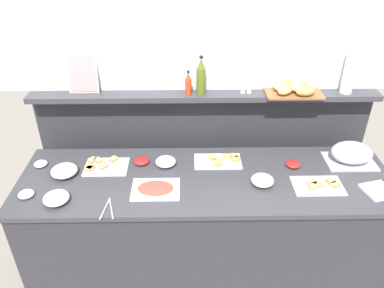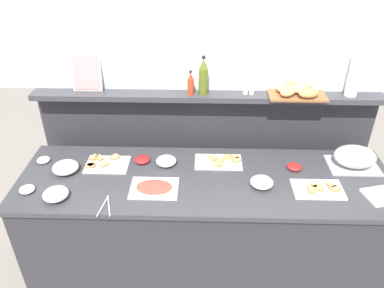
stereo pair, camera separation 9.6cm
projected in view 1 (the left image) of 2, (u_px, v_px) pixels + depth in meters
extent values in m
plane|color=gray|center=(201.00, 215.00, 3.49)|extent=(12.00, 12.00, 0.00)
cube|color=#2D2D33|center=(205.00, 228.00, 2.75)|extent=(2.45, 0.71, 0.85)
cube|color=#38383D|center=(206.00, 180.00, 2.52)|extent=(2.49, 0.75, 0.03)
cube|color=#2D2D33|center=(203.00, 163.00, 3.12)|extent=(2.52, 0.08, 1.24)
cube|color=#38383D|center=(204.00, 94.00, 2.74)|extent=(2.52, 0.22, 0.04)
cube|color=white|center=(318.00, 186.00, 2.43)|extent=(0.32, 0.20, 0.01)
cube|color=tan|center=(330.00, 183.00, 2.44)|extent=(0.05, 0.07, 0.01)
cube|color=#D1664C|center=(330.00, 182.00, 2.44)|extent=(0.05, 0.07, 0.01)
cube|color=tan|center=(331.00, 181.00, 2.43)|extent=(0.05, 0.07, 0.01)
cube|color=tan|center=(318.00, 186.00, 2.42)|extent=(0.06, 0.04, 0.01)
cube|color=#D1664C|center=(319.00, 185.00, 2.41)|extent=(0.06, 0.04, 0.01)
cube|color=tan|center=(319.00, 184.00, 2.41)|extent=(0.06, 0.04, 0.01)
cube|color=tan|center=(335.00, 186.00, 2.42)|extent=(0.07, 0.06, 0.01)
cube|color=#D1664C|center=(335.00, 185.00, 2.41)|extent=(0.07, 0.06, 0.01)
cube|color=tan|center=(335.00, 184.00, 2.41)|extent=(0.07, 0.06, 0.01)
cube|color=tan|center=(312.00, 184.00, 2.44)|extent=(0.07, 0.06, 0.01)
cube|color=#D1664C|center=(312.00, 183.00, 2.43)|extent=(0.07, 0.06, 0.01)
cube|color=tan|center=(312.00, 182.00, 2.43)|extent=(0.07, 0.06, 0.01)
cube|color=tan|center=(312.00, 187.00, 2.40)|extent=(0.04, 0.06, 0.01)
cube|color=#D1664C|center=(312.00, 186.00, 2.40)|extent=(0.04, 0.06, 0.01)
cube|color=tan|center=(312.00, 185.00, 2.39)|extent=(0.04, 0.06, 0.01)
cube|color=white|center=(218.00, 161.00, 2.67)|extent=(0.33, 0.19, 0.01)
cube|color=tan|center=(220.00, 161.00, 2.65)|extent=(0.06, 0.05, 0.01)
cube|color=#66994C|center=(220.00, 160.00, 2.65)|extent=(0.06, 0.05, 0.01)
cube|color=tan|center=(220.00, 160.00, 2.64)|extent=(0.06, 0.05, 0.01)
cube|color=tan|center=(235.00, 160.00, 2.66)|extent=(0.07, 0.07, 0.01)
cube|color=#66994C|center=(235.00, 159.00, 2.66)|extent=(0.07, 0.07, 0.01)
cube|color=tan|center=(235.00, 159.00, 2.65)|extent=(0.07, 0.07, 0.01)
cube|color=tan|center=(218.00, 165.00, 2.61)|extent=(0.06, 0.04, 0.01)
cube|color=#66994C|center=(218.00, 164.00, 2.61)|extent=(0.06, 0.04, 0.01)
cube|color=tan|center=(218.00, 163.00, 2.61)|extent=(0.06, 0.04, 0.01)
cube|color=tan|center=(234.00, 157.00, 2.69)|extent=(0.07, 0.06, 0.01)
cube|color=#66994C|center=(234.00, 156.00, 2.69)|extent=(0.07, 0.06, 0.01)
cube|color=tan|center=(234.00, 156.00, 2.68)|extent=(0.07, 0.06, 0.01)
cube|color=tan|center=(227.00, 157.00, 2.69)|extent=(0.06, 0.04, 0.01)
cube|color=#66994C|center=(227.00, 156.00, 2.69)|extent=(0.06, 0.04, 0.01)
cube|color=tan|center=(227.00, 155.00, 2.68)|extent=(0.06, 0.04, 0.01)
cube|color=tan|center=(212.00, 159.00, 2.68)|extent=(0.07, 0.07, 0.01)
cube|color=#66994C|center=(212.00, 158.00, 2.67)|extent=(0.07, 0.07, 0.01)
cube|color=tan|center=(212.00, 157.00, 2.67)|extent=(0.07, 0.07, 0.01)
cube|color=white|center=(106.00, 167.00, 2.61)|extent=(0.30, 0.21, 0.01)
cube|color=tan|center=(114.00, 160.00, 2.66)|extent=(0.07, 0.07, 0.01)
cube|color=#B24738|center=(113.00, 159.00, 2.66)|extent=(0.07, 0.07, 0.01)
cube|color=tan|center=(113.00, 158.00, 2.65)|extent=(0.07, 0.07, 0.01)
cube|color=tan|center=(92.00, 161.00, 2.65)|extent=(0.06, 0.07, 0.01)
cube|color=#B24738|center=(92.00, 160.00, 2.65)|extent=(0.06, 0.07, 0.01)
cube|color=tan|center=(92.00, 159.00, 2.64)|extent=(0.06, 0.07, 0.01)
cube|color=tan|center=(91.00, 169.00, 2.57)|extent=(0.06, 0.07, 0.01)
cube|color=#B24738|center=(90.00, 168.00, 2.57)|extent=(0.06, 0.07, 0.01)
cube|color=tan|center=(90.00, 167.00, 2.57)|extent=(0.06, 0.07, 0.01)
cube|color=tan|center=(89.00, 170.00, 2.56)|extent=(0.06, 0.05, 0.01)
cube|color=#B24738|center=(89.00, 169.00, 2.56)|extent=(0.06, 0.05, 0.01)
cube|color=tan|center=(89.00, 168.00, 2.56)|extent=(0.06, 0.05, 0.01)
cube|color=tan|center=(98.00, 162.00, 2.65)|extent=(0.07, 0.07, 0.01)
cube|color=#B24738|center=(98.00, 161.00, 2.64)|extent=(0.07, 0.07, 0.01)
cube|color=tan|center=(98.00, 160.00, 2.64)|extent=(0.07, 0.07, 0.01)
cube|color=tan|center=(104.00, 167.00, 2.59)|extent=(0.07, 0.07, 0.01)
cube|color=#B24738|center=(104.00, 166.00, 2.58)|extent=(0.07, 0.07, 0.01)
cube|color=tan|center=(103.00, 166.00, 2.58)|extent=(0.07, 0.07, 0.01)
cube|color=white|center=(156.00, 189.00, 2.40)|extent=(0.30, 0.22, 0.01)
ellipsoid|color=#B24738|center=(156.00, 188.00, 2.40)|extent=(0.23, 0.16, 0.01)
cube|color=#B7BABF|center=(349.00, 161.00, 2.67)|extent=(0.34, 0.24, 0.01)
ellipsoid|color=silver|center=(352.00, 153.00, 2.63)|extent=(0.29, 0.23, 0.14)
sphere|color=#B7BABF|center=(354.00, 143.00, 2.59)|extent=(0.02, 0.02, 0.02)
ellipsoid|color=silver|center=(166.00, 162.00, 2.62)|extent=(0.14, 0.14, 0.06)
ellipsoid|color=#599959|center=(166.00, 163.00, 2.63)|extent=(0.11, 0.11, 0.03)
ellipsoid|color=silver|center=(262.00, 180.00, 2.44)|extent=(0.15, 0.15, 0.06)
ellipsoid|color=#F28C4C|center=(262.00, 182.00, 2.45)|extent=(0.12, 0.12, 0.04)
ellipsoid|color=silver|center=(56.00, 198.00, 2.29)|extent=(0.16, 0.16, 0.06)
ellipsoid|color=white|center=(57.00, 199.00, 2.29)|extent=(0.12, 0.12, 0.04)
ellipsoid|color=silver|center=(64.00, 171.00, 2.52)|extent=(0.18, 0.18, 0.07)
ellipsoid|color=#F28C4C|center=(64.00, 172.00, 2.53)|extent=(0.14, 0.14, 0.04)
ellipsoid|color=red|center=(293.00, 164.00, 2.62)|extent=(0.10, 0.10, 0.04)
ellipsoid|color=silver|center=(26.00, 194.00, 2.34)|extent=(0.10, 0.10, 0.03)
ellipsoid|color=silver|center=(41.00, 164.00, 2.62)|extent=(0.09, 0.09, 0.03)
ellipsoid|color=red|center=(142.00, 161.00, 2.65)|extent=(0.11, 0.11, 0.04)
cylinder|color=#B7BABF|center=(111.00, 208.00, 2.25)|extent=(0.06, 0.18, 0.01)
cylinder|color=#B7BABF|center=(105.00, 209.00, 2.24)|extent=(0.04, 0.18, 0.01)
sphere|color=#B7BABF|center=(110.00, 199.00, 2.32)|extent=(0.01, 0.01, 0.01)
cube|color=white|center=(378.00, 191.00, 2.38)|extent=(0.21, 0.21, 0.02)
cylinder|color=#56661E|center=(201.00, 81.00, 2.65)|extent=(0.06, 0.06, 0.19)
cone|color=#56661E|center=(201.00, 63.00, 2.58)|extent=(0.05, 0.05, 0.07)
cylinder|color=black|center=(201.00, 57.00, 2.56)|extent=(0.03, 0.03, 0.02)
cylinder|color=red|center=(188.00, 87.00, 2.66)|extent=(0.04, 0.04, 0.12)
cone|color=red|center=(188.00, 76.00, 2.61)|extent=(0.04, 0.04, 0.04)
cylinder|color=black|center=(188.00, 72.00, 2.60)|extent=(0.02, 0.02, 0.02)
cylinder|color=white|center=(243.00, 88.00, 2.69)|extent=(0.03, 0.03, 0.08)
cylinder|color=#B7BABF|center=(243.00, 82.00, 2.66)|extent=(0.03, 0.03, 0.01)
cylinder|color=white|center=(249.00, 88.00, 2.69)|extent=(0.03, 0.03, 0.08)
cylinder|color=#B7BABF|center=(250.00, 82.00, 2.66)|extent=(0.03, 0.03, 0.01)
cube|color=brown|center=(293.00, 92.00, 2.71)|extent=(0.40, 0.26, 0.02)
ellipsoid|color=tan|center=(285.00, 89.00, 2.64)|extent=(0.17, 0.18, 0.06)
ellipsoid|color=tan|center=(297.00, 83.00, 2.75)|extent=(0.18, 0.15, 0.06)
ellipsoid|color=#B7844C|center=(306.00, 91.00, 2.62)|extent=(0.17, 0.13, 0.06)
ellipsoid|color=#B7844C|center=(284.00, 85.00, 2.71)|extent=(0.17, 0.18, 0.07)
ellipsoid|color=#AD7A47|center=(287.00, 83.00, 2.75)|extent=(0.15, 0.15, 0.07)
ellipsoid|color=tan|center=(296.00, 86.00, 2.69)|extent=(0.14, 0.16, 0.07)
ellipsoid|color=tan|center=(280.00, 85.00, 2.70)|extent=(0.15, 0.17, 0.06)
cube|color=#B2AD9E|center=(83.00, 74.00, 2.65)|extent=(0.21, 0.06, 0.28)
cube|color=#CC8C8C|center=(82.00, 74.00, 2.65)|extent=(0.18, 0.05, 0.24)
cylinder|color=silver|center=(350.00, 73.00, 2.64)|extent=(0.09, 0.09, 0.30)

